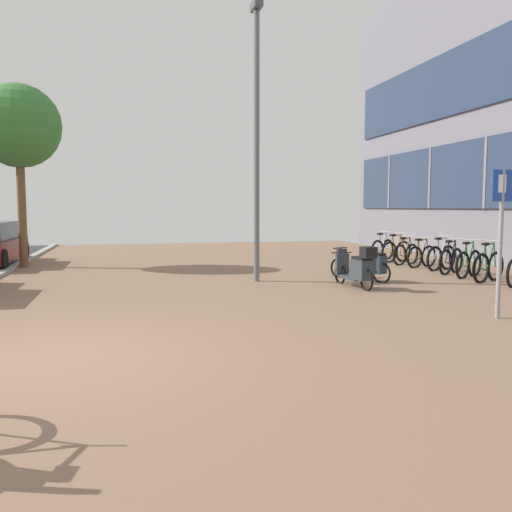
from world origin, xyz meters
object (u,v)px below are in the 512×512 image
Objects in this scene: bicycle_rack_05 at (441,258)px; parking_sign at (501,227)px; bicycle_rack_09 at (382,249)px; street_tree at (19,127)px; bicycle_rack_03 at (469,264)px; lamp_post at (257,131)px; bicycle_rack_07 at (406,254)px; scooter_mid at (358,268)px; bicycle_rack_08 at (396,251)px; scooter_near at (365,265)px; bicycle_rack_06 at (422,256)px; bicycle_rack_04 at (451,261)px; bicycle_rack_02 at (488,267)px.

parking_sign is (-2.94, -6.09, 1.12)m from bicycle_rack_05.
bicycle_rack_09 is at bearing 93.94° from bicycle_rack_05.
street_tree is (-11.51, 0.46, 3.78)m from bicycle_rack_09.
bicycle_rack_03 is 6.38m from lamp_post.
scooter_mid reaches higher than bicycle_rack_07.
bicycle_rack_08 is 4.90m from scooter_near.
scooter_mid is (-0.68, -1.06, 0.05)m from scooter_near.
bicycle_rack_04 is at bearing -92.54° from bicycle_rack_06.
bicycle_rack_07 is (-0.23, 1.57, -0.03)m from bicycle_rack_05.
bicycle_rack_08 is (0.13, 4.72, -0.01)m from bicycle_rack_02.
bicycle_rack_03 reaches higher than bicycle_rack_04.
scooter_mid is 10.73m from street_tree.
scooter_near is at bearing -165.45° from bicycle_rack_04.
bicycle_rack_05 is 4.58m from scooter_mid.
bicycle_rack_09 is 12.12m from street_tree.
bicycle_rack_03 reaches higher than bicycle_rack_07.
bicycle_rack_09 reaches higher than scooter_mid.
bicycle_rack_08 is at bearing 82.58° from bicycle_rack_07.
bicycle_rack_04 is 1.58m from bicycle_rack_06.
bicycle_rack_07 is 0.98× the size of bicycle_rack_09.
bicycle_rack_08 is at bearing 93.06° from bicycle_rack_05.
parking_sign reaches higher than scooter_near.
bicycle_rack_06 is 0.52× the size of parking_sign.
bicycle_rack_03 is 1.04× the size of bicycle_rack_04.
parking_sign is (-2.80, -6.88, 1.15)m from bicycle_rack_06.
bicycle_rack_04 is at bearing 14.55° from scooter_near.
bicycle_rack_08 is 12.26m from street_tree.
lamp_post reaches higher than bicycle_rack_02.
bicycle_rack_05 reaches higher than scooter_mid.
bicycle_rack_02 is at bearing -96.15° from bicycle_rack_05.
lamp_post reaches higher than street_tree.
bicycle_rack_05 reaches higher than bicycle_rack_08.
bicycle_rack_09 is (-0.00, 3.93, 0.00)m from bicycle_rack_04.
bicycle_rack_08 is 0.79m from bicycle_rack_09.
bicycle_rack_08 is 6.15m from scooter_mid.
bicycle_rack_02 is at bearing 3.75° from scooter_mid.
bicycle_rack_02 is 1.02× the size of bicycle_rack_05.
scooter_mid is at bearing -37.92° from street_tree.
scooter_near is 0.99× the size of scooter_mid.
parking_sign is at bearing -47.81° from street_tree.
bicycle_rack_08 is at bearing 88.46° from bicycle_rack_03.
street_tree is (-11.49, 5.18, 3.78)m from bicycle_rack_03.
bicycle_rack_06 is at bearing 87.97° from bicycle_rack_02.
bicycle_rack_07 is 4.23m from scooter_near.
street_tree reaches higher than bicycle_rack_09.
bicycle_rack_05 is at bearing -17.08° from street_tree.
bicycle_rack_03 is at bearing -90.18° from bicycle_rack_09.
bicycle_rack_02 reaches higher than bicycle_rack_05.
bicycle_rack_03 is at bearing -98.39° from bicycle_rack_05.
parking_sign is at bearing -112.12° from bicycle_rack_06.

